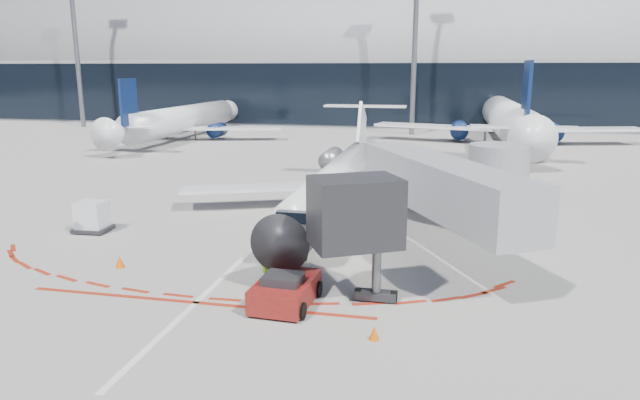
% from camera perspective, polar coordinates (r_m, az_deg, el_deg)
% --- Properties ---
extents(ground, '(260.00, 260.00, 0.00)m').
position_cam_1_polar(ground, '(32.99, -4.15, -2.46)').
color(ground, gray).
rests_on(ground, ground).
extents(apron_centerline, '(0.25, 40.00, 0.01)m').
position_cam_1_polar(apron_centerline, '(34.85, -3.24, -1.59)').
color(apron_centerline, silver).
rests_on(apron_centerline, ground).
extents(apron_stop_bar, '(14.00, 0.25, 0.01)m').
position_cam_1_polar(apron_stop_bar, '(22.77, -12.30, -9.99)').
color(apron_stop_bar, maroon).
rests_on(apron_stop_bar, ground).
extents(terminal_building, '(150.00, 24.15, 24.00)m').
position_cam_1_polar(terminal_building, '(95.90, 6.83, 12.80)').
color(terminal_building, '#929597').
rests_on(terminal_building, ground).
extents(jet_bridge, '(10.03, 15.20, 4.90)m').
position_cam_1_polar(jet_bridge, '(28.12, 13.51, 0.79)').
color(jet_bridge, gray).
rests_on(jet_bridge, ground).
extents(light_mast_west, '(0.70, 0.70, 25.00)m').
position_cam_1_polar(light_mast_west, '(95.32, -23.22, 14.27)').
color(light_mast_west, slate).
rests_on(light_mast_west, ground).
extents(light_mast_centre, '(0.70, 0.70, 25.00)m').
position_cam_1_polar(light_mast_centre, '(78.70, 9.48, 15.58)').
color(light_mast_centre, slate).
rests_on(light_mast_centre, ground).
extents(regional_jet, '(20.70, 25.53, 6.39)m').
position_cam_1_polar(regional_jet, '(35.09, 1.98, 2.09)').
color(regional_jet, silver).
rests_on(regional_jet, ground).
extents(pushback_tug, '(2.33, 5.11, 1.31)m').
position_cam_1_polar(pushback_tug, '(21.92, -3.48, -9.01)').
color(pushback_tug, '#5F100D').
rests_on(pushback_tug, ground).
extents(ramp_worker, '(0.75, 0.55, 1.91)m').
position_cam_1_polar(ramp_worker, '(24.34, -5.21, -5.81)').
color(ramp_worker, '#9CF71A').
rests_on(ramp_worker, ground).
extents(uld_container, '(1.89, 1.63, 1.71)m').
position_cam_1_polar(uld_container, '(33.66, -21.84, -1.58)').
color(uld_container, black).
rests_on(uld_container, ground).
extents(safety_cone_left, '(0.40, 0.40, 0.56)m').
position_cam_1_polar(safety_cone_left, '(27.42, -19.38, -5.83)').
color(safety_cone_left, '#D75004').
rests_on(safety_cone_left, ground).
extents(safety_cone_right, '(0.35, 0.35, 0.49)m').
position_cam_1_polar(safety_cone_right, '(19.48, 5.43, -13.09)').
color(safety_cone_right, '#D75004').
rests_on(safety_cone_right, ground).
extents(bg_airliner_0, '(29.98, 31.74, 9.70)m').
position_cam_1_polar(bg_airliner_0, '(74.91, -13.59, 9.68)').
color(bg_airliner_0, silver).
rests_on(bg_airliner_0, ground).
extents(bg_airliner_1, '(36.71, 38.87, 11.88)m').
position_cam_1_polar(bg_airliner_1, '(72.26, 18.28, 10.14)').
color(bg_airliner_1, silver).
rests_on(bg_airliner_1, ground).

